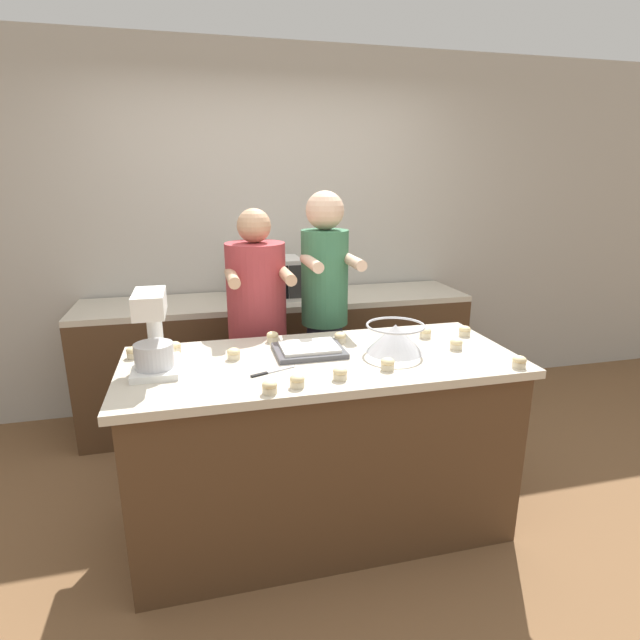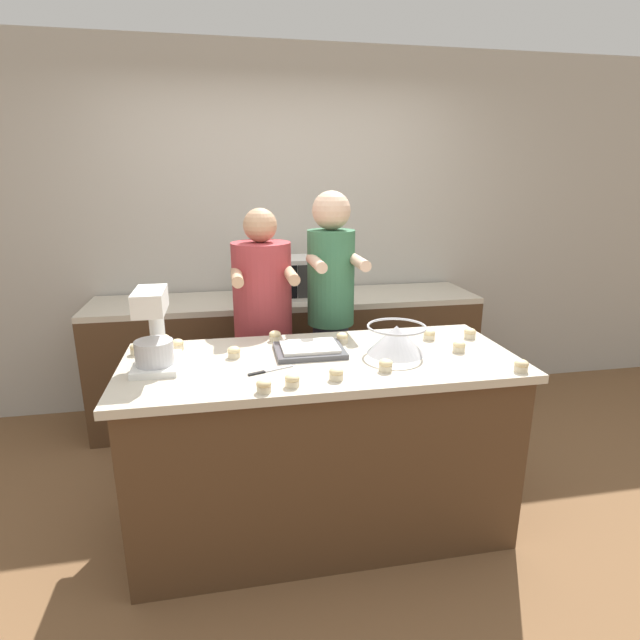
% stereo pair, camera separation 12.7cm
% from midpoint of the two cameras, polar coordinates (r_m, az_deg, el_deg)
% --- Properties ---
extents(ground_plane, '(16.00, 16.00, 0.00)m').
position_cam_midpoint_polar(ground_plane, '(2.88, 1.52, -22.06)').
color(ground_plane, brown).
extents(back_wall, '(10.00, 0.06, 2.70)m').
position_cam_midpoint_polar(back_wall, '(3.93, -3.57, 9.83)').
color(back_wall, '#B2ADA3').
rests_on(back_wall, ground_plane).
extents(island_counter, '(1.89, 0.80, 0.93)m').
position_cam_midpoint_polar(island_counter, '(2.61, 1.60, -13.96)').
color(island_counter, '#4C331E').
rests_on(island_counter, ground_plane).
extents(back_counter, '(2.80, 0.60, 0.92)m').
position_cam_midpoint_polar(back_counter, '(3.79, -2.66, -4.20)').
color(back_counter, '#4C331E').
rests_on(back_counter, ground_plane).
extents(person_left, '(0.36, 0.52, 1.60)m').
position_cam_midpoint_polar(person_left, '(3.07, -5.27, -1.82)').
color(person_left, '#232328').
rests_on(person_left, ground_plane).
extents(person_right, '(0.31, 0.48, 1.70)m').
position_cam_midpoint_polar(person_right, '(3.10, 2.41, 0.11)').
color(person_right, '#33384C').
rests_on(person_right, ground_plane).
extents(stand_mixer, '(0.20, 0.30, 0.37)m').
position_cam_midpoint_polar(stand_mixer, '(2.35, -17.02, -1.54)').
color(stand_mixer, white).
rests_on(stand_mixer, island_counter).
extents(mixing_bowl, '(0.29, 0.29, 0.14)m').
position_cam_midpoint_polar(mixing_bowl, '(2.50, 10.13, -2.09)').
color(mixing_bowl, '#BCBCC1').
rests_on(mixing_bowl, island_counter).
extents(baking_tray, '(0.34, 0.27, 0.04)m').
position_cam_midpoint_polar(baking_tray, '(2.48, 0.26, -3.37)').
color(baking_tray, '#4C4C51').
rests_on(baking_tray, island_counter).
extents(microwave_oven, '(0.45, 0.33, 0.29)m').
position_cam_midpoint_polar(microwave_oven, '(3.62, -3.76, 4.80)').
color(microwave_oven, silver).
rests_on(microwave_oven, back_counter).
extents(knife, '(0.21, 0.09, 0.01)m').
position_cam_midpoint_polar(knife, '(2.26, -4.37, -5.85)').
color(knife, '#BCBCC1').
rests_on(knife, island_counter).
extents(cupcake_0, '(0.06, 0.06, 0.06)m').
position_cam_midpoint_polar(cupcake_0, '(2.44, -8.34, -3.65)').
color(cupcake_0, beige).
rests_on(cupcake_0, island_counter).
extents(cupcake_1, '(0.06, 0.06, 0.06)m').
position_cam_midpoint_polar(cupcake_1, '(2.27, 9.11, -5.14)').
color(cupcake_1, beige).
rests_on(cupcake_1, island_counter).
extents(cupcake_2, '(0.06, 0.06, 0.06)m').
position_cam_midpoint_polar(cupcake_2, '(2.70, -16.18, -2.18)').
color(cupcake_2, beige).
rests_on(cupcake_2, island_counter).
extents(cupcake_3, '(0.06, 0.06, 0.06)m').
position_cam_midpoint_polar(cupcake_3, '(2.59, -18.93, -3.14)').
color(cupcake_3, beige).
rests_on(cupcake_3, island_counter).
extents(cupcake_4, '(0.06, 0.06, 0.06)m').
position_cam_midpoint_polar(cupcake_4, '(2.75, 13.68, -1.63)').
color(cupcake_4, beige).
rests_on(cupcake_4, island_counter).
extents(cupcake_5, '(0.06, 0.06, 0.06)m').
position_cam_midpoint_polar(cupcake_5, '(2.09, -1.44, -6.92)').
color(cupcake_5, beige).
rests_on(cupcake_5, island_counter).
extents(cupcake_6, '(0.06, 0.06, 0.06)m').
position_cam_midpoint_polar(cupcake_6, '(2.60, -14.65, -2.74)').
color(cupcake_6, beige).
rests_on(cupcake_6, island_counter).
extents(cupcake_7, '(0.06, 0.06, 0.06)m').
position_cam_midpoint_polar(cupcake_7, '(2.83, 18.01, -1.46)').
color(cupcake_7, beige).
rests_on(cupcake_7, island_counter).
extents(cupcake_8, '(0.06, 0.06, 0.06)m').
position_cam_midpoint_polar(cupcake_8, '(2.63, 3.94, -2.04)').
color(cupcake_8, beige).
rests_on(cupcake_8, island_counter).
extents(cupcake_9, '(0.06, 0.06, 0.06)m').
position_cam_midpoint_polar(cupcake_9, '(2.16, 3.56, -6.16)').
color(cupcake_9, beige).
rests_on(cupcake_9, island_counter).
extents(cupcake_10, '(0.06, 0.06, 0.06)m').
position_cam_midpoint_polar(cupcake_10, '(2.66, -3.81, -1.83)').
color(cupcake_10, beige).
rests_on(cupcake_10, island_counter).
extents(cupcake_11, '(0.06, 0.06, 0.06)m').
position_cam_midpoint_polar(cupcake_11, '(2.04, -4.66, -7.52)').
color(cupcake_11, beige).
rests_on(cupcake_11, island_counter).
extents(cupcake_12, '(0.06, 0.06, 0.06)m').
position_cam_midpoint_polar(cupcake_12, '(2.44, 23.41, -4.83)').
color(cupcake_12, beige).
rests_on(cupcake_12, island_counter).
extents(cupcake_13, '(0.06, 0.06, 0.06)m').
position_cam_midpoint_polar(cupcake_13, '(2.60, 16.96, -2.91)').
color(cupcake_13, beige).
rests_on(cupcake_13, island_counter).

